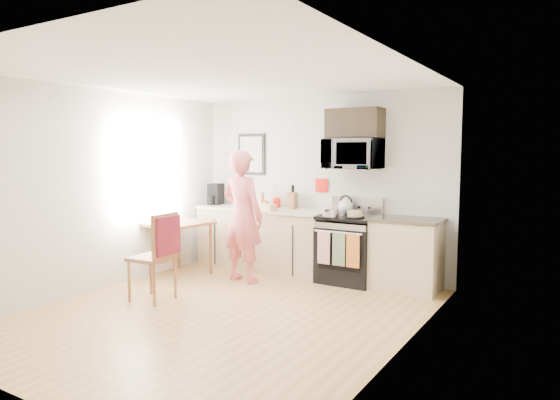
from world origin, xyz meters
The scene contains 28 objects.
floor centered at (0.00, 0.00, 0.00)m, with size 4.60×4.60×0.00m, color #AE8043.
back_wall centered at (0.00, 2.30, 1.30)m, with size 4.00×0.04×2.60m, color beige.
front_wall centered at (0.00, -2.30, 1.30)m, with size 4.00×0.04×2.60m, color beige.
left_wall centered at (-2.00, 0.00, 1.30)m, with size 0.04×4.60×2.60m, color beige.
right_wall centered at (2.00, 0.00, 1.30)m, with size 0.04×4.60×2.60m, color beige.
ceiling centered at (0.00, 0.00, 2.60)m, with size 4.00×4.60×0.04m, color white.
window centered at (-1.96, 0.80, 1.55)m, with size 0.06×1.40×1.50m.
cabinet_left centered at (-0.80, 2.00, 0.45)m, with size 2.10×0.60×0.90m, color tan.
countertop_left centered at (-0.80, 2.00, 0.92)m, with size 2.14×0.64×0.04m, color beige.
cabinet_right centered at (1.43, 2.00, 0.45)m, with size 0.84×0.60×0.90m, color tan.
countertop_right centered at (1.43, 2.00, 0.92)m, with size 0.88×0.64×0.04m, color black.
range centered at (0.63, 1.98, 0.44)m, with size 0.76×0.70×1.16m.
microwave centered at (0.63, 2.08, 1.76)m, with size 0.76×0.51×0.42m, color #B3B3B8.
upper_cabinet centered at (0.63, 2.12, 2.18)m, with size 0.76×0.35×0.40m, color black.
wall_art centered at (-1.20, 2.28, 1.75)m, with size 0.50×0.04×0.65m.
wall_trivet centered at (0.05, 2.28, 1.30)m, with size 0.20×0.02×0.20m, color #AE180E.
person centered at (-0.64, 1.24, 0.91)m, with size 0.66×0.43×1.82m, color #C53836.
dining_table centered at (-1.65, 1.02, 0.69)m, with size 0.84×0.84×0.78m.
chair centered at (-0.89, -0.04, 0.69)m, with size 0.54×0.49×1.07m.
knife_block centered at (-0.37, 2.14, 1.06)m, with size 0.11×0.16×0.25m, color brown.
utensil_crock centered at (-0.65, 2.15, 1.09)m, with size 0.12×0.12×0.37m.
fruit_bowl centered at (-0.82, 2.06, 0.98)m, with size 0.28×0.28×0.11m.
milk_carton centered at (-0.90, 2.08, 1.05)m, with size 0.09×0.09×0.23m, color tan.
coffee_maker centered at (-1.75, 2.03, 1.10)m, with size 0.22×0.30×0.34m.
bread_bag centered at (-0.56, 1.78, 0.99)m, with size 0.26×0.12×0.10m, color tan.
cake centered at (0.78, 1.84, 0.96)m, with size 0.26×0.26×0.09m.
kettle centered at (0.53, 2.09, 1.04)m, with size 0.21×0.21×0.27m.
pot centered at (0.46, 1.75, 0.98)m, with size 0.22×0.37×0.11m.
Camera 1 is at (3.37, -4.27, 1.79)m, focal length 32.00 mm.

